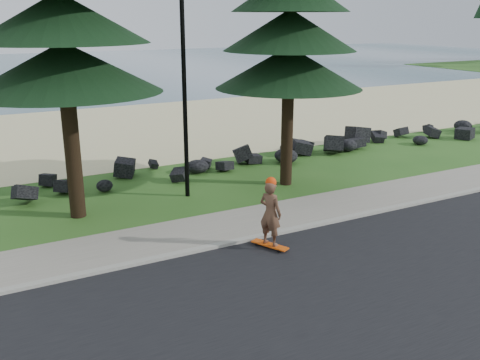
{
  "coord_description": "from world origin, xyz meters",
  "views": [
    {
      "loc": [
        -6.19,
        -12.01,
        5.53
      ],
      "look_at": [
        0.21,
        0.0,
        1.37
      ],
      "focal_mm": 40.0,
      "sensor_mm": 36.0,
      "label": 1
    }
  ],
  "objects": [
    {
      "name": "skateboarder",
      "position": [
        0.23,
        -1.56,
        0.93
      ],
      "size": [
        0.64,
        1.0,
        1.84
      ],
      "rotation": [
        0.0,
        0.0,
        2.0
      ],
      "color": "#DE4F0D",
      "rests_on": "ground"
    },
    {
      "name": "kerb",
      "position": [
        0.0,
        -0.9,
        0.05
      ],
      "size": [
        160.0,
        0.2,
        0.1
      ],
      "primitive_type": "cube",
      "color": "#A2A092",
      "rests_on": "ground"
    },
    {
      "name": "sidewalk",
      "position": [
        0.0,
        0.2,
        0.04
      ],
      "size": [
        160.0,
        2.0,
        0.08
      ],
      "primitive_type": "cube",
      "color": "gray",
      "rests_on": "ground"
    },
    {
      "name": "lamp_post",
      "position": [
        0.0,
        3.2,
        4.13
      ],
      "size": [
        0.25,
        0.14,
        8.14
      ],
      "color": "black",
      "rests_on": "ground"
    },
    {
      "name": "ground",
      "position": [
        0.0,
        0.0,
        0.0
      ],
      "size": [
        160.0,
        160.0,
        0.0
      ],
      "primitive_type": "plane",
      "color": "#2B5A1C",
      "rests_on": "ground"
    },
    {
      "name": "road",
      "position": [
        0.0,
        -4.5,
        0.01
      ],
      "size": [
        160.0,
        7.0,
        0.02
      ],
      "primitive_type": "cube",
      "color": "black",
      "rests_on": "ground"
    },
    {
      "name": "seawall_boulders",
      "position": [
        0.0,
        5.6,
        0.0
      ],
      "size": [
        60.0,
        2.4,
        1.1
      ],
      "primitive_type": null,
      "color": "black",
      "rests_on": "ground"
    },
    {
      "name": "beach_sand",
      "position": [
        0.0,
        14.5,
        0.01
      ],
      "size": [
        160.0,
        15.0,
        0.01
      ],
      "primitive_type": "cube",
      "color": "beige",
      "rests_on": "ground"
    },
    {
      "name": "ocean",
      "position": [
        0.0,
        51.0,
        0.0
      ],
      "size": [
        160.0,
        58.0,
        0.01
      ],
      "primitive_type": "cube",
      "color": "#3A606F",
      "rests_on": "ground"
    }
  ]
}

